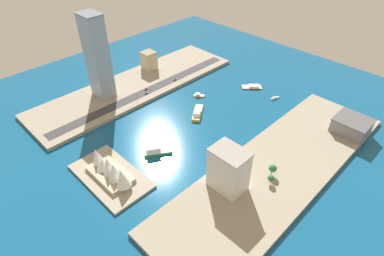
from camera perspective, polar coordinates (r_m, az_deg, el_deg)
The scene contains 20 objects.
ground_plane at distance 302.73m, azimuth 0.61°, elevation 1.25°, with size 440.00×440.00×0.00m, color #145684.
quay_west at distance 261.06m, azimuth 15.33°, elevation -6.97°, with size 70.00×240.00×3.36m, color #9E937F.
quay_east at distance 361.88m, azimuth -9.96°, elevation 7.56°, with size 70.00×240.00×3.36m, color #9E937F.
peninsula_point at distance 254.47m, azimuth -14.49°, elevation -8.43°, with size 66.30×36.92×2.00m, color #A89E89.
road_strip at distance 346.86m, azimuth -8.01°, elevation 6.70°, with size 12.14×228.00×0.15m, color #38383D.
water_taxi_orange at distance 339.42m, azimuth 1.21°, elevation 5.93°, with size 11.78×11.00×3.67m.
ferry_yellow_fast at distance 310.36m, azimuth 1.01°, elevation 2.79°, with size 22.13×26.84×6.31m.
ferry_green_doubledeck at distance 266.58m, azimuth -6.48°, elevation -4.16°, with size 18.89×23.72×7.39m.
sailboat_small_white at distance 346.93m, azimuth 14.74°, elevation 5.28°, with size 4.76×11.57×9.54m.
barge_flat_brown at distance 361.90m, azimuth 10.87°, elevation 7.34°, with size 22.38×22.17×3.04m.
tower_tall_glass at distance 330.32m, azimuth -16.75°, elevation 12.17°, with size 23.76×17.11×85.23m.
office_block_beige at distance 387.74m, azimuth -7.79°, elevation 11.99°, with size 15.34×15.69×21.59m.
hotel_broad_white at distance 225.54m, azimuth 6.62°, elevation -7.47°, with size 26.50×19.47×34.14m.
warehouse_low_gray at distance 315.23m, azimuth 26.90°, elevation 0.46°, with size 29.68×27.69×12.93m.
sedan_silver at distance 364.09m, azimuth -3.09°, elevation 8.76°, with size 1.98×4.93×1.57m.
pickup_red at distance 348.73m, azimuth -8.36°, elevation 7.00°, with size 1.96×4.77×1.53m.
hatchback_blue at distance 341.06m, azimuth -8.28°, elevation 6.25°, with size 1.84×4.61×1.46m.
traffic_light_waterfront at distance 330.45m, azimuth -9.92°, elevation 5.67°, with size 0.36×0.36×6.50m.
opera_landmark at distance 247.52m, azimuth -14.60°, elevation -7.24°, with size 46.62×20.90×18.42m.
park_tree_cluster at distance 245.39m, azimuth 14.28°, elevation -7.70°, with size 9.68×13.72×9.64m.
Camera 1 is at (-170.25, 175.13, 178.86)m, focal length 29.51 mm.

